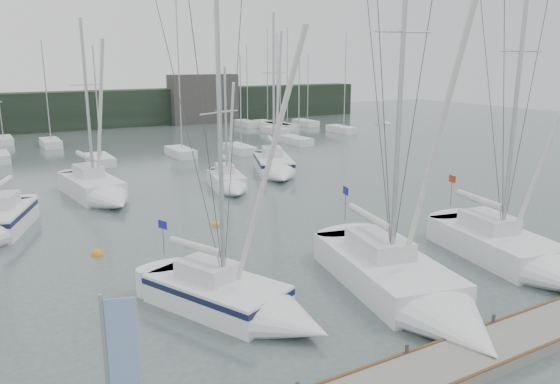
{
  "coord_description": "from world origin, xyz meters",
  "views": [
    {
      "loc": [
        -13.08,
        -15.19,
        9.28
      ],
      "look_at": [
        -1.25,
        5.0,
        3.53
      ],
      "focal_mm": 35.0,
      "sensor_mm": 36.0,
      "label": 1
    }
  ],
  "objects_px": {
    "sailboat_near_right": "(525,258)",
    "dock_banner": "(119,379)",
    "sailboat_near_center": "(415,294)",
    "sailboat_mid_b": "(100,192)",
    "sailboat_mid_c": "(230,184)",
    "buoy_a": "(216,225)",
    "sailboat_near_left": "(246,304)",
    "sailboat_mid_d": "(276,168)",
    "buoy_c": "(97,255)"
  },
  "relations": [
    {
      "from": "sailboat_near_right",
      "to": "dock_banner",
      "type": "xyz_separation_m",
      "value": [
        -18.98,
        -4.31,
        2.48
      ]
    },
    {
      "from": "sailboat_near_center",
      "to": "sailboat_mid_b",
      "type": "height_order",
      "value": "sailboat_near_center"
    },
    {
      "from": "sailboat_near_center",
      "to": "sailboat_mid_c",
      "type": "distance_m",
      "value": 20.8
    },
    {
      "from": "sailboat_near_center",
      "to": "buoy_a",
      "type": "bearing_deg",
      "value": 111.4
    },
    {
      "from": "sailboat_near_left",
      "to": "buoy_a",
      "type": "height_order",
      "value": "sailboat_near_left"
    },
    {
      "from": "sailboat_mid_b",
      "to": "sailboat_mid_d",
      "type": "distance_m",
      "value": 14.24
    },
    {
      "from": "dock_banner",
      "to": "sailboat_mid_c",
      "type": "bearing_deg",
      "value": 79.1
    },
    {
      "from": "sailboat_mid_d",
      "to": "buoy_a",
      "type": "relative_size",
      "value": 27.34
    },
    {
      "from": "sailboat_near_right",
      "to": "sailboat_mid_c",
      "type": "height_order",
      "value": "sailboat_near_right"
    },
    {
      "from": "sailboat_mid_b",
      "to": "buoy_c",
      "type": "distance_m",
      "value": 10.72
    },
    {
      "from": "sailboat_mid_c",
      "to": "dock_banner",
      "type": "distance_m",
      "value": 28.51
    },
    {
      "from": "sailboat_mid_d",
      "to": "dock_banner",
      "type": "xyz_separation_m",
      "value": [
        -19.57,
        -27.72,
        2.43
      ]
    },
    {
      "from": "buoy_a",
      "to": "sailboat_mid_d",
      "type": "bearing_deg",
      "value": 46.13
    },
    {
      "from": "buoy_c",
      "to": "dock_banner",
      "type": "distance_m",
      "value": 16.64
    },
    {
      "from": "dock_banner",
      "to": "sailboat_near_right",
      "type": "bearing_deg",
      "value": 31.44
    },
    {
      "from": "sailboat_mid_c",
      "to": "dock_banner",
      "type": "bearing_deg",
      "value": -106.57
    },
    {
      "from": "sailboat_near_right",
      "to": "buoy_c",
      "type": "bearing_deg",
      "value": 154.43
    },
    {
      "from": "sailboat_near_center",
      "to": "sailboat_mid_b",
      "type": "distance_m",
      "value": 23.47
    },
    {
      "from": "buoy_c",
      "to": "sailboat_mid_b",
      "type": "bearing_deg",
      "value": 76.41
    },
    {
      "from": "sailboat_near_right",
      "to": "buoy_c",
      "type": "xyz_separation_m",
      "value": [
        -16.12,
        11.8,
        -0.59
      ]
    },
    {
      "from": "sailboat_near_center",
      "to": "buoy_a",
      "type": "xyz_separation_m",
      "value": [
        -2.23,
        13.57,
        -0.59
      ]
    },
    {
      "from": "sailboat_near_left",
      "to": "sailboat_mid_b",
      "type": "relative_size",
      "value": 1.0
    },
    {
      "from": "buoy_a",
      "to": "dock_banner",
      "type": "height_order",
      "value": "dock_banner"
    },
    {
      "from": "buoy_c",
      "to": "buoy_a",
      "type": "bearing_deg",
      "value": 11.87
    },
    {
      "from": "buoy_a",
      "to": "buoy_c",
      "type": "distance_m",
      "value": 7.09
    },
    {
      "from": "sailboat_mid_d",
      "to": "buoy_c",
      "type": "xyz_separation_m",
      "value": [
        -16.71,
        -11.62,
        -0.63
      ]
    },
    {
      "from": "dock_banner",
      "to": "sailboat_mid_d",
      "type": "bearing_deg",
      "value": 73.44
    },
    {
      "from": "sailboat_near_left",
      "to": "sailboat_mid_c",
      "type": "xyz_separation_m",
      "value": [
        7.89,
        18.19,
        -0.04
      ]
    },
    {
      "from": "sailboat_near_right",
      "to": "buoy_a",
      "type": "xyz_separation_m",
      "value": [
        -9.18,
        13.26,
        -0.59
      ]
    },
    {
      "from": "sailboat_near_right",
      "to": "dock_banner",
      "type": "height_order",
      "value": "sailboat_near_right"
    },
    {
      "from": "sailboat_mid_b",
      "to": "buoy_a",
      "type": "height_order",
      "value": "sailboat_mid_b"
    },
    {
      "from": "buoy_c",
      "to": "sailboat_mid_c",
      "type": "bearing_deg",
      "value": 37.65
    },
    {
      "from": "sailboat_mid_c",
      "to": "sailboat_near_center",
      "type": "bearing_deg",
      "value": -82.47
    },
    {
      "from": "sailboat_near_center",
      "to": "sailboat_mid_d",
      "type": "distance_m",
      "value": 24.9
    },
    {
      "from": "sailboat_mid_b",
      "to": "buoy_c",
      "type": "bearing_deg",
      "value": -109.64
    },
    {
      "from": "sailboat_mid_c",
      "to": "sailboat_mid_d",
      "type": "bearing_deg",
      "value": 41.52
    },
    {
      "from": "dock_banner",
      "to": "sailboat_mid_b",
      "type": "bearing_deg",
      "value": 97.19
    },
    {
      "from": "sailboat_near_right",
      "to": "dock_banner",
      "type": "distance_m",
      "value": 19.62
    },
    {
      "from": "buoy_c",
      "to": "dock_banner",
      "type": "relative_size",
      "value": 0.13
    },
    {
      "from": "buoy_a",
      "to": "sailboat_mid_c",
      "type": "bearing_deg",
      "value": 59.49
    },
    {
      "from": "sailboat_mid_d",
      "to": "buoy_c",
      "type": "height_order",
      "value": "sailboat_mid_d"
    },
    {
      "from": "sailboat_near_left",
      "to": "sailboat_near_center",
      "type": "bearing_deg",
      "value": -46.22
    },
    {
      "from": "buoy_a",
      "to": "sailboat_near_center",
      "type": "bearing_deg",
      "value": -80.69
    },
    {
      "from": "sailboat_near_center",
      "to": "sailboat_near_right",
      "type": "bearing_deg",
      "value": 14.66
    },
    {
      "from": "buoy_a",
      "to": "dock_banner",
      "type": "relative_size",
      "value": 0.11
    },
    {
      "from": "sailboat_near_right",
      "to": "buoy_c",
      "type": "height_order",
      "value": "sailboat_near_right"
    },
    {
      "from": "buoy_a",
      "to": "dock_banner",
      "type": "xyz_separation_m",
      "value": [
        -9.8,
        -17.56,
        3.06
      ]
    },
    {
      "from": "sailboat_near_right",
      "to": "buoy_a",
      "type": "relative_size",
      "value": 32.53
    },
    {
      "from": "sailboat_mid_c",
      "to": "sailboat_near_left",
      "type": "bearing_deg",
      "value": -100.47
    },
    {
      "from": "sailboat_mid_b",
      "to": "dock_banner",
      "type": "bearing_deg",
      "value": -107.52
    }
  ]
}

